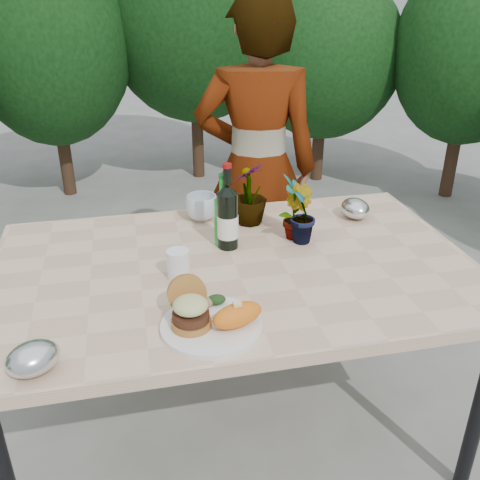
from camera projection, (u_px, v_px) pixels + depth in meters
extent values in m
plane|color=slate|center=(236.00, 430.00, 2.12)|extent=(80.00, 80.00, 0.00)
cube|color=beige|center=(235.00, 270.00, 1.79)|extent=(1.60, 1.00, 0.04)
cylinder|color=black|center=(479.00, 409.00, 1.73)|extent=(0.05, 0.05, 0.71)
cylinder|color=black|center=(42.00, 318.00, 2.19)|extent=(0.05, 0.05, 0.71)
cylinder|color=black|center=(369.00, 280.00, 2.46)|extent=(0.05, 0.05, 0.71)
cylinder|color=#382316|center=(67.00, 169.00, 4.32)|extent=(0.10, 0.10, 0.42)
ellipsoid|color=#164216|center=(46.00, 32.00, 3.86)|extent=(1.24, 1.24, 1.66)
cylinder|color=#382316|center=(198.00, 149.00, 4.69)|extent=(0.10, 0.10, 0.50)
ellipsoid|color=#164216|center=(193.00, 1.00, 4.16)|extent=(1.51, 1.51, 1.87)
cylinder|color=#382316|center=(317.00, 158.00, 4.64)|extent=(0.10, 0.10, 0.38)
ellipsoid|color=#164216|center=(324.00, 56.00, 4.27)|extent=(1.25, 1.25, 1.32)
cylinder|color=#382316|center=(449.00, 169.00, 4.28)|extent=(0.10, 0.10, 0.44)
ellipsoid|color=#164216|center=(471.00, 50.00, 3.87)|extent=(1.11, 1.11, 1.38)
cylinder|color=white|center=(211.00, 326.00, 1.46)|extent=(0.28, 0.28, 0.01)
cylinder|color=#B7722D|center=(191.00, 323.00, 1.44)|extent=(0.11, 0.11, 0.02)
cylinder|color=#472314|center=(191.00, 316.00, 1.43)|extent=(0.10, 0.10, 0.02)
ellipsoid|color=beige|center=(190.00, 305.00, 1.42)|extent=(0.10, 0.10, 0.04)
cylinder|color=#B7722D|center=(187.00, 294.00, 1.49)|extent=(0.11, 0.06, 0.11)
ellipsoid|color=orange|center=(237.00, 315.00, 1.44)|extent=(0.17, 0.12, 0.06)
ellipsoid|color=olive|center=(206.00, 302.00, 1.53)|extent=(0.04, 0.04, 0.02)
ellipsoid|color=#193814|center=(216.00, 300.00, 1.54)|extent=(0.06, 0.04, 0.03)
cylinder|color=black|center=(228.00, 221.00, 1.85)|extent=(0.07, 0.07, 0.20)
cylinder|color=white|center=(228.00, 226.00, 1.86)|extent=(0.07, 0.07, 0.08)
cone|color=black|center=(227.00, 189.00, 1.80)|extent=(0.07, 0.07, 0.03)
cylinder|color=black|center=(227.00, 176.00, 1.78)|extent=(0.03, 0.03, 0.06)
cylinder|color=maroon|center=(227.00, 166.00, 1.77)|extent=(0.03, 0.03, 0.01)
cylinder|color=#1A9330|center=(223.00, 223.00, 1.88)|extent=(0.06, 0.06, 0.17)
cylinder|color=#198C26|center=(223.00, 227.00, 1.89)|extent=(0.06, 0.06, 0.07)
cone|color=#1A9330|center=(223.00, 196.00, 1.83)|extent=(0.06, 0.06, 0.03)
cylinder|color=#1A9330|center=(223.00, 185.00, 1.82)|extent=(0.02, 0.02, 0.05)
cylinder|color=#0C5919|center=(223.00, 176.00, 1.80)|extent=(0.03, 0.03, 0.01)
cylinder|color=white|center=(178.00, 264.00, 1.69)|extent=(0.07, 0.07, 0.09)
imported|color=#2F5C1F|center=(294.00, 208.00, 1.90)|extent=(0.14, 0.15, 0.24)
imported|color=#265A1E|center=(300.00, 214.00, 1.90)|extent=(0.14, 0.15, 0.21)
imported|color=#2D5E20|center=(249.00, 194.00, 2.03)|extent=(0.19, 0.19, 0.24)
imported|color=silver|center=(202.00, 208.00, 2.09)|extent=(0.15, 0.15, 0.10)
ellipsoid|color=silver|center=(33.00, 358.00, 1.29)|extent=(0.17, 0.16, 0.08)
ellipsoid|color=silver|center=(355.00, 208.00, 2.11)|extent=(0.12, 0.14, 0.08)
imported|color=#966B4B|center=(257.00, 170.00, 2.52)|extent=(0.65, 0.49, 1.59)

